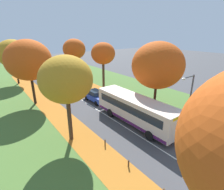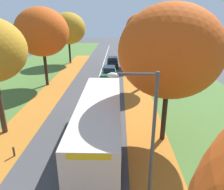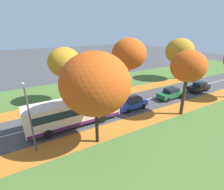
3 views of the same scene
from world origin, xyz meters
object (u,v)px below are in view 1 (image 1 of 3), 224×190
(bollard_fifth, at_px, (105,143))
(bus, at_px, (135,109))
(tree_right_near, at_px, (158,65))
(car_green_following, at_px, (74,85))
(tree_left_near, at_px, (66,80))
(tree_left_mid, at_px, (29,60))
(tree_right_far, at_px, (74,49))
(tree_left_far, at_px, (13,54))
(car_blue_lead, at_px, (96,96))
(car_black_third_in_line, at_px, (61,77))
(tree_right_mid, at_px, (103,54))
(streetlamp_right, at_px, (188,99))
(bollard_fourth, at_px, (129,163))

(bollard_fifth, relative_size, bus, 0.06)
(tree_right_near, distance_m, bollard_fifth, 10.89)
(tree_right_near, xyz_separation_m, car_green_following, (-4.16, 14.49, -5.04))
(tree_left_near, relative_size, car_green_following, 1.85)
(tree_left_mid, bearing_deg, tree_right_far, 44.37)
(tree_left_far, bearing_deg, car_green_following, -53.55)
(tree_right_far, height_order, car_green_following, tree_right_far)
(bus, bearing_deg, tree_right_far, 79.09)
(bollard_fifth, height_order, car_green_following, car_green_following)
(tree_left_far, xyz_separation_m, bus, (7.19, -25.00, -4.03))
(car_blue_lead, bearing_deg, tree_left_far, 112.88)
(tree_left_near, height_order, car_black_third_in_line, tree_left_near)
(tree_left_mid, height_order, tree_right_far, tree_left_mid)
(tree_left_mid, distance_m, bollard_fifth, 15.23)
(tree_right_near, bearing_deg, tree_right_mid, 88.91)
(tree_right_near, distance_m, car_green_following, 15.90)
(bollard_fifth, relative_size, car_green_following, 0.15)
(tree_right_near, height_order, car_green_following, tree_right_near)
(tree_right_mid, xyz_separation_m, car_green_following, (-4.39, 2.82, -5.27))
(tree_left_mid, bearing_deg, tree_right_mid, -0.05)
(tree_right_mid, bearing_deg, tree_left_mid, 179.95)
(bollard_fifth, bearing_deg, tree_left_mid, 99.58)
(tree_left_mid, relative_size, bollard_fifth, 14.04)
(tree_left_near, relative_size, car_black_third_in_line, 1.85)
(tree_right_mid, bearing_deg, car_green_following, 147.24)
(streetlamp_right, bearing_deg, tree_left_mid, 119.28)
(tree_right_near, relative_size, car_black_third_in_line, 2.02)
(tree_right_far, relative_size, car_blue_lead, 1.92)
(car_green_following, bearing_deg, car_black_third_in_line, 88.17)
(tree_right_near, height_order, car_black_third_in_line, tree_right_near)
(tree_left_mid, relative_size, streetlamp_right, 1.45)
(tree_left_far, relative_size, tree_right_near, 0.96)
(car_blue_lead, bearing_deg, tree_left_mid, 148.79)
(streetlamp_right, bearing_deg, bollard_fourth, -179.52)
(tree_left_far, bearing_deg, tree_right_far, -3.89)
(tree_left_mid, relative_size, bus, 0.84)
(tree_right_near, relative_size, bollard_fifth, 13.84)
(tree_right_far, xyz_separation_m, car_green_following, (-4.68, -8.91, -5.12))
(tree_left_mid, xyz_separation_m, car_green_following, (7.29, 2.81, -5.26))
(tree_left_far, height_order, streetlamp_right, tree_left_far)
(tree_left_mid, xyz_separation_m, car_blue_lead, (7.26, -4.40, -5.26))
(tree_left_far, height_order, bus, tree_left_far)
(car_blue_lead, bearing_deg, bus, -89.63)
(tree_left_far, height_order, tree_right_far, tree_left_far)
(bollard_fourth, distance_m, car_blue_lead, 13.63)
(tree_left_mid, xyz_separation_m, tree_right_near, (11.46, -11.68, -0.22))
(bus, height_order, car_green_following, bus)
(streetlamp_right, distance_m, bus, 5.44)
(tree_left_near, relative_size, tree_left_mid, 0.90)
(bollard_fifth, xyz_separation_m, bus, (4.97, 1.42, 1.39))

